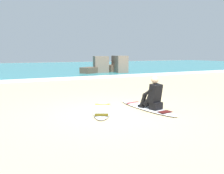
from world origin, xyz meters
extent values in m
plane|color=#CCB584|center=(0.00, 0.00, 0.00)|extent=(80.00, 80.00, 0.00)
cube|color=teal|center=(0.00, 22.87, 0.05)|extent=(80.00, 28.00, 0.10)
cube|color=white|center=(0.00, 9.17, 0.06)|extent=(80.00, 0.90, 0.11)
ellipsoid|color=silver|center=(1.13, -0.01, 0.04)|extent=(0.73, 2.52, 0.07)
cube|color=red|center=(1.07, 0.68, 0.07)|extent=(0.49, 0.14, 0.01)
cube|color=#4A1311|center=(1.20, -0.81, 0.07)|extent=(0.38, 0.27, 0.01)
cube|color=black|center=(1.17, -0.43, 0.18)|extent=(0.37, 0.32, 0.20)
cylinder|color=black|center=(1.03, -0.27, 0.33)|extent=(0.23, 0.43, 0.43)
cylinder|color=black|center=(0.97, -0.08, 0.30)|extent=(0.17, 0.28, 0.42)
cube|color=black|center=(0.96, -0.01, 0.10)|extent=(0.14, 0.24, 0.05)
cylinder|color=black|center=(1.23, -0.23, 0.33)|extent=(0.23, 0.43, 0.43)
cylinder|color=black|center=(1.20, -0.03, 0.30)|extent=(0.17, 0.28, 0.42)
cube|color=black|center=(1.19, 0.04, 0.10)|extent=(0.14, 0.24, 0.05)
cube|color=black|center=(1.16, -0.39, 0.53)|extent=(0.39, 0.36, 0.57)
sphere|color=beige|center=(1.15, -0.36, 0.92)|extent=(0.21, 0.21, 0.21)
cylinder|color=black|center=(0.99, -0.28, 0.55)|extent=(0.17, 0.41, 0.31)
cylinder|color=black|center=(1.27, -0.22, 0.55)|extent=(0.17, 0.41, 0.31)
ellipsoid|color=silver|center=(-0.19, 0.32, 0.04)|extent=(1.42, 2.18, 0.07)
cube|color=gold|center=(0.08, 0.87, 0.07)|extent=(0.47, 0.30, 0.01)
cube|color=#4C400C|center=(-0.49, -0.30, 0.07)|extent=(0.43, 0.37, 0.01)
cube|color=#756656|center=(5.23, 12.61, 0.72)|extent=(1.58, 2.03, 1.44)
cube|color=brown|center=(3.98, 12.02, 0.28)|extent=(1.64, 1.47, 0.57)
cube|color=brown|center=(6.61, 12.76, 0.34)|extent=(2.02, 1.58, 0.69)
cube|color=#756656|center=(6.56, 11.68, 0.74)|extent=(1.09, 1.77, 1.49)
camera|label=1|loc=(-2.96, -5.82, 1.66)|focal=37.93mm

